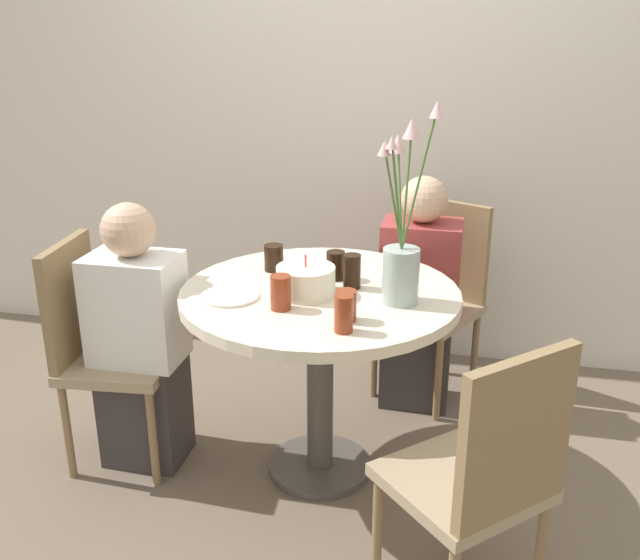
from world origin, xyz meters
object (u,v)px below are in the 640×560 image
object	(u,v)px
chair_left_flank	(437,289)
birthday_cake	(306,281)
drink_glass_0	(346,306)
chair_far_back	(483,472)
drink_glass_1	(336,265)
drink_glass_4	(281,293)
drink_glass_2	(352,271)
person_boy	(419,301)
side_plate	(230,296)
flower_vase	(402,249)
person_woman	(139,346)
drink_glass_3	(274,258)
chair_right_flank	(100,341)
drink_glass_5	(344,314)

from	to	relation	value
chair_left_flank	birthday_cake	bearing A→B (deg)	-90.85
drink_glass_0	chair_far_back	bearing A→B (deg)	-39.49
drink_glass_1	drink_glass_4	xyz separation A→B (m)	(-0.12, -0.33, 0.01)
drink_glass_4	chair_far_back	bearing A→B (deg)	-31.64
drink_glass_2	person_boy	size ratio (longest dim) A/B	0.12
chair_far_back	side_plate	xyz separation A→B (m)	(-0.89, 0.49, 0.26)
flower_vase	person_woman	bearing A→B (deg)	-179.05
drink_glass_0	drink_glass_2	world-z (taller)	drink_glass_2
chair_far_back	side_plate	world-z (taller)	chair_far_back
chair_far_back	person_boy	distance (m)	1.28
drink_glass_2	drink_glass_3	distance (m)	0.35
birthday_cake	drink_glass_1	world-z (taller)	birthday_cake
flower_vase	drink_glass_2	distance (m)	0.24
chair_left_flank	drink_glass_4	distance (m)	1.13
chair_right_flank	chair_far_back	world-z (taller)	same
flower_vase	side_plate	xyz separation A→B (m)	(-0.59, -0.09, -0.19)
birthday_cake	drink_glass_4	size ratio (longest dim) A/B	1.76
side_plate	person_woman	world-z (taller)	person_woman
chair_right_flank	chair_far_back	distance (m)	1.56
drink_glass_0	drink_glass_2	xyz separation A→B (m)	(-0.03, 0.30, 0.01)
drink_glass_0	drink_glass_5	xyz separation A→B (m)	(0.01, -0.09, 0.01)
chair_far_back	person_woman	xyz separation A→B (m)	(-1.30, 0.56, -0.01)
side_plate	drink_glass_1	distance (m)	0.42
drink_glass_1	drink_glass_3	world-z (taller)	drink_glass_1
drink_glass_1	chair_far_back	bearing A→B (deg)	-53.07
chair_far_back	person_woman	world-z (taller)	person_woman
chair_left_flank	flower_vase	xyz separation A→B (m)	(-0.09, -0.82, 0.45)
drink_glass_5	person_boy	xyz separation A→B (m)	(0.17, 0.96, -0.32)
birthday_cake	flower_vase	distance (m)	0.36
chair_right_flank	flower_vase	size ratio (longest dim) A/B	1.33
drink_glass_0	person_woman	bearing A→B (deg)	167.63
drink_glass_2	chair_right_flank	bearing A→B (deg)	-172.66
drink_glass_2	drink_glass_5	world-z (taller)	drink_glass_2
chair_right_flank	chair_left_flank	bearing A→B (deg)	-60.77
drink_glass_5	person_boy	distance (m)	1.03
side_plate	drink_glass_4	xyz separation A→B (m)	(0.20, -0.06, 0.05)
birthday_cake	side_plate	size ratio (longest dim) A/B	1.01
drink_glass_3	drink_glass_0	bearing A→B (deg)	-49.29
chair_right_flank	drink_glass_2	world-z (taller)	chair_right_flank
side_plate	drink_glass_2	size ratio (longest dim) A/B	1.64
chair_left_flank	drink_glass_3	bearing A→B (deg)	-108.86
flower_vase	person_woman	world-z (taller)	flower_vase
drink_glass_1	drink_glass_3	size ratio (longest dim) A/B	1.05
drink_glass_0	drink_glass_5	world-z (taller)	drink_glass_5
drink_glass_3	drink_glass_4	bearing A→B (deg)	-70.92
chair_left_flank	person_boy	bearing A→B (deg)	-90.00
drink_glass_4	flower_vase	bearing A→B (deg)	21.66
chair_right_flank	drink_glass_3	bearing A→B (deg)	-73.70
chair_left_flank	drink_glass_1	xyz separation A→B (m)	(-0.36, -0.64, 0.31)
birthday_cake	drink_glass_3	size ratio (longest dim) A/B	2.04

